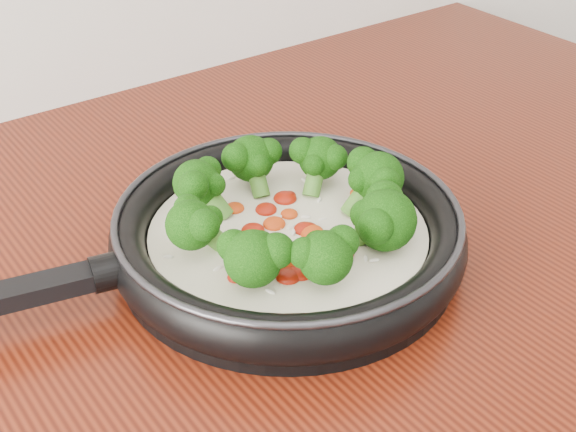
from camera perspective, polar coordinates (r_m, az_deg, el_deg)
skillet at (r=0.74m, az=-0.10°, el=-1.10°), size 0.55×0.40×0.09m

